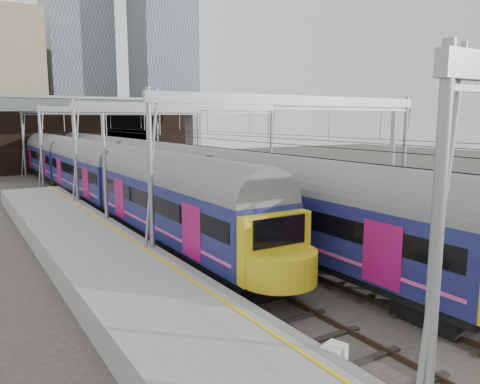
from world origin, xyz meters
TOP-DOWN VIEW (x-y plane):
  - ground at (0.00, 0.00)m, footprint 160.00×160.00m
  - platform_left at (-10.18, 2.50)m, footprint 4.32×55.00m
  - tracks at (0.00, 15.00)m, footprint 14.40×80.00m
  - overhead_line at (0.00, 21.49)m, footprint 16.80×80.00m
  - retaining_wall at (1.40, 51.93)m, footprint 28.00×2.75m
  - overbridge at (0.00, 46.00)m, footprint 28.00×3.00m
  - city_skyline at (2.73, 70.48)m, footprint 37.50×27.50m
  - train_main at (-2.00, 29.18)m, footprint 2.92×67.55m
  - train_second at (-6.00, 35.76)m, footprint 2.95×68.27m
  - signal_near_centre at (-0.05, -0.36)m, footprint 0.36×0.46m
  - relay_cabinet at (-7.80, -3.10)m, footprint 0.70×0.64m
  - equip_cover_b at (2.21, 10.02)m, footprint 1.00×0.84m
  - equip_cover_c at (2.22, 6.99)m, footprint 0.94×0.70m

SIDE VIEW (x-z plane):
  - ground at x=0.00m, z-range 0.00..0.00m
  - tracks at x=0.00m, z-range -0.09..0.13m
  - equip_cover_b at x=2.21m, z-range 0.00..0.10m
  - equip_cover_c at x=2.22m, z-range 0.00..0.11m
  - platform_left at x=-10.18m, z-range -0.01..1.11m
  - relay_cabinet at x=-7.80m, z-range 0.00..1.16m
  - train_main at x=-2.00m, z-range 0.07..5.06m
  - train_second at x=-6.00m, z-range 0.07..5.10m
  - signal_near_centre at x=-0.05m, z-range 0.62..5.14m
  - retaining_wall at x=1.40m, z-range -0.17..8.83m
  - overhead_line at x=0.00m, z-range 2.57..10.57m
  - overbridge at x=0.00m, z-range 2.64..11.89m
  - city_skyline at x=2.73m, z-range -12.91..47.09m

